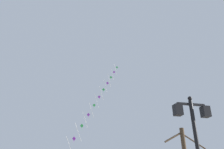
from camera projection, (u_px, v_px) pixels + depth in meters
The scene contains 2 objects.
twin_lantern_lamp_post at pixel (195, 133), 7.81m from camera, with size 1.39×0.28×4.41m.
kite_train at pixel (94, 106), 23.08m from camera, with size 8.39×12.53×16.63m.
Camera 1 is at (-1.15, -0.70, 1.57)m, focal length 35.86 mm.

